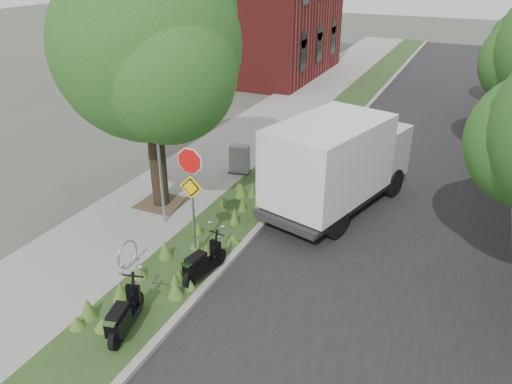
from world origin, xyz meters
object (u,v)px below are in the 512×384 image
scooter_near (200,266)px  utility_cabinet (240,160)px  scooter_far (123,320)px  box_truck (338,160)px  sign_assembly (191,181)px

scooter_near → utility_cabinet: (-2.07, 6.41, 0.12)m
scooter_far → box_truck: size_ratio=0.27×
scooter_near → scooter_far: size_ratio=0.98×
scooter_near → scooter_far: (-0.48, -2.42, 0.01)m
sign_assembly → box_truck: 5.17m
scooter_far → utility_cabinet: utility_cabinet is taller
scooter_near → scooter_far: bearing=-101.1°
utility_cabinet → scooter_far: bearing=-79.8°
utility_cabinet → scooter_near: bearing=-72.1°
utility_cabinet → sign_assembly: bearing=-75.8°
box_truck → utility_cabinet: (-3.95, 1.10, -1.07)m
scooter_near → sign_assembly: bearing=127.9°
scooter_far → sign_assembly: bearing=93.4°
sign_assembly → scooter_far: bearing=-86.6°
box_truck → utility_cabinet: box_truck is taller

